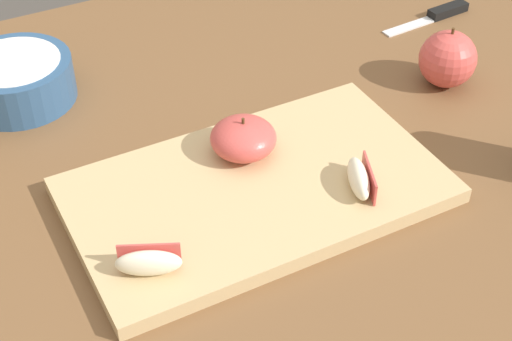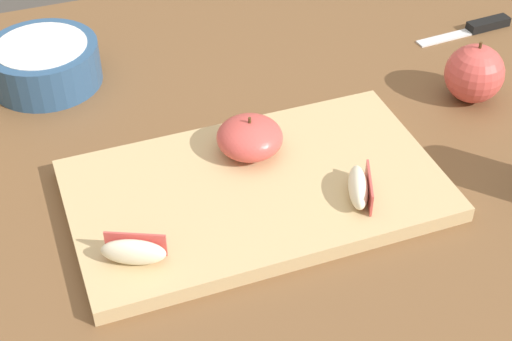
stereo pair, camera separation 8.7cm
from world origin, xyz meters
name	(u,v)px [view 1 (the left image)]	position (x,y,z in m)	size (l,w,h in m)	color
dining_table	(245,206)	(0.00, 0.00, 0.64)	(1.21, 0.92, 0.75)	brown
cutting_board	(256,190)	(-0.03, -0.09, 0.76)	(0.43, 0.25, 0.02)	tan
apple_half_skin_up	(243,138)	(-0.02, -0.03, 0.79)	(0.08, 0.08, 0.05)	#D14C47
apple_wedge_left	(360,178)	(0.07, -0.15, 0.78)	(0.05, 0.07, 0.03)	#F4EACC
apple_wedge_right	(149,262)	(-0.19, -0.16, 0.78)	(0.07, 0.05, 0.03)	#F4EACC
paring_knife	(441,13)	(0.43, 0.15, 0.75)	(0.16, 0.03, 0.01)	silver
whole_apple_pink_lady	(448,59)	(0.31, -0.01, 0.79)	(0.08, 0.08, 0.09)	#D14C47
ceramic_fruit_bowl	(16,79)	(-0.22, 0.23, 0.78)	(0.15, 0.15, 0.06)	#2D517A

